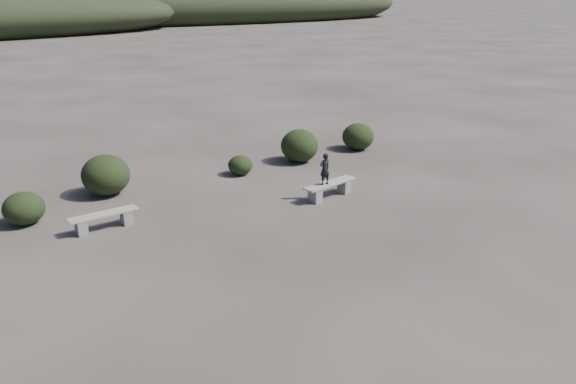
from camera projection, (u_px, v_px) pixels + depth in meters
ground at (341, 293)px, 12.18m from camera, size 1200.00×1200.00×0.00m
bench_left at (104, 219)px, 15.32m from camera, size 1.90×0.54×0.47m
bench_right at (330, 188)px, 17.68m from camera, size 2.01×0.77×0.49m
seated_person at (325, 169)px, 17.29m from camera, size 0.38×0.26×1.00m
shrub_a at (24, 208)px, 15.62m from camera, size 1.13×1.13×0.92m
shrub_b at (106, 175)px, 17.83m from camera, size 1.52×1.52×1.30m
shrub_c at (240, 165)px, 19.86m from camera, size 0.87×0.87×0.70m
shrub_d at (299, 146)px, 21.28m from camera, size 1.42×1.42×1.25m
shrub_e at (358, 137)px, 22.95m from camera, size 1.30×1.30×1.08m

